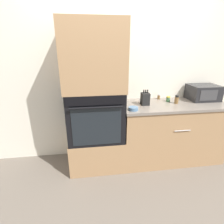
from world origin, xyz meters
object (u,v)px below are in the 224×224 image
object	(u,v)px
wall_oven	(95,114)
condiment_jar_mid	(177,99)
bowl	(133,109)
condiment_jar_far	(168,99)
knife_block	(145,99)
microwave	(203,92)
condiment_jar_near	(159,97)

from	to	relation	value
wall_oven	condiment_jar_mid	size ratio (longest dim) A/B	6.06
bowl	wall_oven	bearing A→B (deg)	158.04
condiment_jar_far	knife_block	bearing A→B (deg)	-166.52
wall_oven	microwave	xyz separation A→B (m)	(1.62, 0.12, 0.21)
condiment_jar_mid	bowl	bearing A→B (deg)	-164.52
knife_block	condiment_jar_far	world-z (taller)	knife_block
microwave	knife_block	distance (m)	0.94
wall_oven	condiment_jar_far	distance (m)	1.08
condiment_jar_far	microwave	bearing A→B (deg)	2.47
bowl	condiment_jar_far	xyz separation A→B (m)	(0.59, 0.29, 0.02)
bowl	condiment_jar_far	distance (m)	0.66
microwave	bowl	distance (m)	1.19
bowl	condiment_jar_mid	distance (m)	0.70
knife_block	condiment_jar_far	bearing A→B (deg)	13.48
microwave	condiment_jar_near	world-z (taller)	microwave
knife_block	wall_oven	bearing A→B (deg)	-179.65
condiment_jar_mid	microwave	bearing A→B (deg)	14.59
knife_block	condiment_jar_mid	xyz separation A→B (m)	(0.46, -0.01, -0.03)
bowl	condiment_jar_near	xyz separation A→B (m)	(0.51, 0.42, 0.02)
condiment_jar_near	condiment_jar_far	distance (m)	0.16
wall_oven	condiment_jar_near	distance (m)	1.02
microwave	condiment_jar_far	size ratio (longest dim) A/B	5.15
wall_oven	microwave	world-z (taller)	wall_oven
bowl	condiment_jar_near	size ratio (longest dim) A/B	1.55
knife_block	microwave	bearing A→B (deg)	7.01
microwave	condiment_jar_far	xyz separation A→B (m)	(-0.55, -0.02, -0.07)
microwave	condiment_jar_mid	distance (m)	0.50
bowl	condiment_jar_far	size ratio (longest dim) A/B	1.51
condiment_jar_near	knife_block	bearing A→B (deg)	-141.81
microwave	wall_oven	bearing A→B (deg)	-175.80
condiment_jar_mid	condiment_jar_far	bearing A→B (deg)	127.55
wall_oven	bowl	xyz separation A→B (m)	(0.47, -0.19, 0.12)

